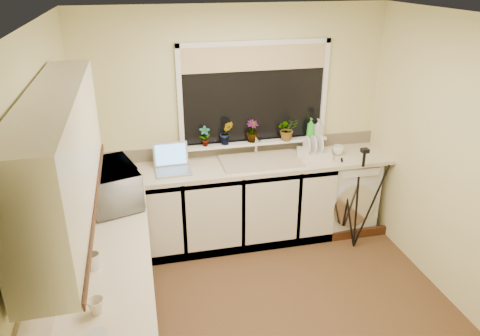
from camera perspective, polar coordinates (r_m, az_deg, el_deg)
name	(u,v)px	position (r m, az deg, el deg)	size (l,w,h in m)	color
floor	(273,310)	(4.19, 4.16, -17.38)	(3.20, 3.20, 0.00)	brown
ceiling	(284,19)	(3.17, 5.53, 18.14)	(3.20, 3.20, 0.00)	white
wall_back	(235,125)	(4.85, -0.61, 5.43)	(3.20, 3.20, 0.00)	beige
wall_front	(373,320)	(2.36, 16.30, -17.86)	(3.20, 3.20, 0.00)	beige
wall_left	(58,208)	(3.42, -21.85, -4.71)	(3.00, 3.00, 0.00)	beige
wall_right	(459,166)	(4.25, 25.77, 0.20)	(3.00, 3.00, 0.00)	beige
base_cabinet_back	(212,207)	(4.85, -3.56, -4.93)	(2.55, 0.60, 0.86)	silver
base_cabinet_left	(114,320)	(3.58, -15.47, -17.88)	(0.54, 2.40, 0.86)	silver
worktop_back	(242,166)	(4.70, 0.21, 0.31)	(3.20, 0.60, 0.04)	beige
worktop_left	(107,269)	(3.30, -16.33, -12.01)	(0.60, 2.40, 0.04)	beige
upper_cabinet	(61,153)	(2.75, -21.51, 1.71)	(0.28, 1.90, 0.70)	silver
splashback_left	(57,244)	(3.21, -22.01, -8.77)	(0.02, 2.40, 0.45)	beige
splashback_back	(236,148)	(4.93, -0.56, 2.57)	(3.20, 0.02, 0.14)	beige
window_glass	(254,94)	(4.79, 1.78, 9.23)	(1.50, 0.02, 1.00)	black
window_blind	(255,58)	(4.69, 1.92, 13.60)	(1.50, 0.02, 0.25)	tan
windowsill	(255,142)	(4.90, 1.87, 3.23)	(1.60, 0.14, 0.03)	white
sink	(260,161)	(4.74, 2.56, 0.89)	(0.82, 0.46, 0.03)	tan
faucet	(256,145)	(4.86, 2.02, 2.87)	(0.03, 0.03, 0.24)	silver
washing_machine	(342,191)	(5.29, 12.66, -2.88)	(0.61, 0.59, 0.86)	silver
laptop	(172,163)	(4.59, -8.52, 0.57)	(0.35, 0.34, 0.25)	#9899A0
kettle	(115,200)	(3.89, -15.36, -3.91)	(0.16, 0.16, 0.21)	white
dish_rack	(314,153)	(4.95, 9.29, 1.81)	(0.37, 0.28, 0.06)	beige
tripod	(359,200)	(4.85, 14.71, -3.87)	(0.55, 0.55, 1.13)	black
steel_jar	(94,261)	(3.26, -17.88, -11.05)	(0.08, 0.08, 0.11)	silver
microwave	(111,185)	(4.01, -15.87, -2.09)	(0.61, 0.41, 0.34)	silver
plant_a	(205,136)	(4.73, -4.42, 3.99)	(0.11, 0.08, 0.22)	#999999
plant_b	(226,133)	(4.76, -1.73, 4.45)	(0.14, 0.11, 0.26)	#999999
plant_c	(252,131)	(4.84, 1.54, 4.65)	(0.13, 0.13, 0.24)	#999999
plant_d	(287,129)	(4.91, 5.95, 4.89)	(0.22, 0.19, 0.24)	#999999
soap_bottle_green	(311,128)	(5.02, 8.84, 4.99)	(0.09, 0.09, 0.22)	green
soap_bottle_clear	(318,128)	(5.06, 9.77, 4.97)	(0.09, 0.09, 0.20)	#999999
cup_back	(338,150)	(5.03, 12.21, 2.21)	(0.12, 0.12, 0.10)	white
cup_left	(96,306)	(2.90, -17.59, -16.17)	(0.10, 0.10, 0.09)	beige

